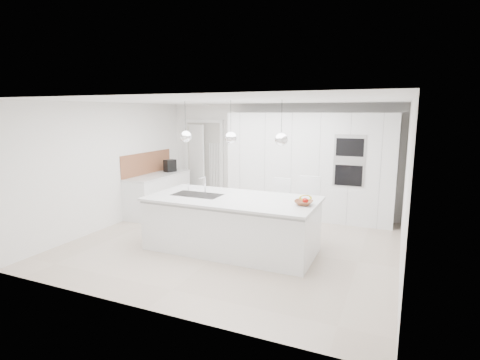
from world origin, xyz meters
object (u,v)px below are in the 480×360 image
at_px(fruit_bowl, 304,203).
at_px(bar_stool_right, 307,211).
at_px(bar_stool_left, 280,208).
at_px(island_base, 231,225).
at_px(espresso_machine, 170,166).

relative_size(fruit_bowl, bar_stool_right, 0.24).
bearing_deg(fruit_bowl, bar_stool_left, 125.14).
distance_m(fruit_bowl, bar_stool_right, 0.90).
height_order(island_base, bar_stool_right, bar_stool_right).
height_order(bar_stool_left, bar_stool_right, bar_stool_right).
bearing_deg(bar_stool_right, fruit_bowl, -84.29).
bearing_deg(espresso_machine, fruit_bowl, -9.14).
height_order(fruit_bowl, espresso_machine, espresso_machine).
distance_m(fruit_bowl, espresso_machine, 4.22).
bearing_deg(bar_stool_right, island_base, -145.18).
xyz_separation_m(island_base, bar_stool_right, (1.09, 0.85, 0.16)).
distance_m(espresso_machine, bar_stool_left, 3.25).
xyz_separation_m(espresso_machine, bar_stool_left, (3.06, -0.96, -0.50)).
relative_size(fruit_bowl, bar_stool_left, 0.26).
relative_size(island_base, bar_stool_left, 2.59).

